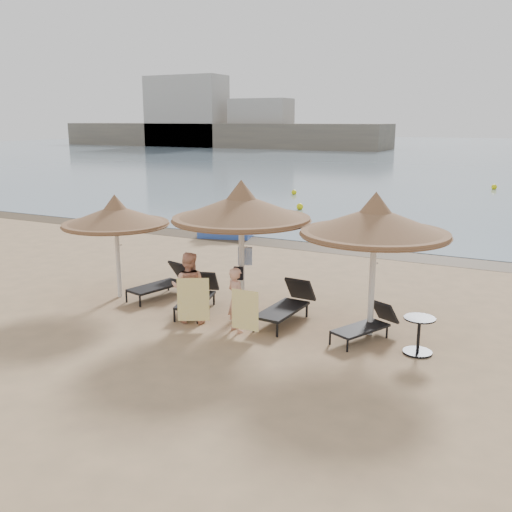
{
  "coord_description": "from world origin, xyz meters",
  "views": [
    {
      "loc": [
        6.87,
        -10.08,
        4.6
      ],
      "look_at": [
        1.2,
        1.2,
        1.58
      ],
      "focal_mm": 40.0,
      "sensor_mm": 36.0,
      "label": 1
    }
  ],
  "objects": [
    {
      "name": "lounger_far_right",
      "position": [
        3.82,
        1.34,
        0.33
      ],
      "size": [
        1.19,
        1.72,
        0.74
      ],
      "rotation": [
        0.0,
        0.0,
        -0.44
      ],
      "color": "black",
      "rests_on": "ground"
    },
    {
      "name": "ground",
      "position": [
        0.0,
        0.0,
        0.0
      ],
      "size": [
        160.0,
        160.0,
        0.0
      ],
      "primitive_type": "plane",
      "color": "tan",
      "rests_on": "ground"
    },
    {
      "name": "sea",
      "position": [
        0.0,
        80.0,
        0.01
      ],
      "size": [
        200.0,
        140.0,
        0.03
      ],
      "primitive_type": "cube",
      "color": "slate",
      "rests_on": "ground"
    },
    {
      "name": "palapa_center",
      "position": [
        0.65,
        1.53,
        2.6
      ],
      "size": [
        3.29,
        3.29,
        3.26
      ],
      "rotation": [
        0.0,
        0.0,
        -0.35
      ],
      "color": "silver",
      "rests_on": "ground"
    },
    {
      "name": "towel_right",
      "position": [
        1.44,
        0.2,
        0.62
      ],
      "size": [
        0.64,
        0.03,
        0.9
      ],
      "rotation": [
        0.0,
        0.0,
        0.02
      ],
      "color": "yellow",
      "rests_on": "ground"
    },
    {
      "name": "palapa_right",
      "position": [
        3.8,
        1.59,
        2.51
      ],
      "size": [
        3.18,
        3.18,
        3.15
      ],
      "rotation": [
        0.0,
        0.0,
        -0.39
      ],
      "color": "silver",
      "rests_on": "ground"
    },
    {
      "name": "lounger_far_left",
      "position": [
        -1.92,
        1.89,
        0.38
      ],
      "size": [
        1.06,
        1.97,
        0.84
      ],
      "rotation": [
        0.0,
        0.0,
        -0.25
      ],
      "color": "black",
      "rests_on": "ground"
    },
    {
      "name": "person_right",
      "position": [
        1.09,
        0.45,
        0.85
      ],
      "size": [
        0.93,
        0.82,
        1.7
      ],
      "primitive_type": "imported",
      "rotation": [
        0.0,
        0.0,
        2.64
      ],
      "color": "#E19D7E",
      "rests_on": "ground"
    },
    {
      "name": "palapa_left",
      "position": [
        -2.91,
        1.29,
        2.18
      ],
      "size": [
        2.77,
        2.77,
        2.74
      ],
      "rotation": [
        0.0,
        0.0,
        -0.03
      ],
      "color": "silver",
      "rests_on": "ground"
    },
    {
      "name": "far_shore",
      "position": [
        -25.1,
        77.82,
        2.91
      ],
      "size": [
        150.0,
        54.8,
        12.0
      ],
      "color": "#6E6352",
      "rests_on": "ground"
    },
    {
      "name": "bag_dark",
      "position": [
        0.65,
        1.37,
        1.06
      ],
      "size": [
        0.23,
        0.13,
        0.31
      ],
      "rotation": [
        0.0,
        0.0,
        0.29
      ],
      "color": "black",
      "rests_on": "ground"
    },
    {
      "name": "bag_patterned",
      "position": [
        0.65,
        1.71,
        1.41
      ],
      "size": [
        0.35,
        0.24,
        0.43
      ],
      "rotation": [
        0.0,
        0.0,
        0.42
      ],
      "color": "white",
      "rests_on": "ground"
    },
    {
      "name": "side_table",
      "position": [
        4.96,
        1.01,
        0.36
      ],
      "size": [
        0.63,
        0.63,
        0.76
      ],
      "rotation": [
        0.0,
        0.0,
        0.06
      ],
      "color": "black",
      "rests_on": "ground"
    },
    {
      "name": "pedal_boat",
      "position": [
        -4.38,
        9.55,
        0.36
      ],
      "size": [
        2.31,
        1.71,
        0.96
      ],
      "rotation": [
        0.0,
        0.0,
        0.26
      ],
      "color": "#3052AD",
      "rests_on": "ground"
    },
    {
      "name": "buoy_mid",
      "position": [
        3.96,
        31.57,
        0.18
      ],
      "size": [
        0.37,
        0.37,
        0.37
      ],
      "primitive_type": "sphere",
      "color": "yellow",
      "rests_on": "ground"
    },
    {
      "name": "lounger_near_right",
      "position": [
        1.82,
        1.62,
        0.4
      ],
      "size": [
        0.79,
        2.03,
        0.89
      ],
      "rotation": [
        0.0,
        0.0,
        -0.07
      ],
      "color": "black",
      "rests_on": "ground"
    },
    {
      "name": "wet_sand_strip",
      "position": [
        0.0,
        9.4,
        0.0
      ],
      "size": [
        200.0,
        1.6,
        0.01
      ],
      "primitive_type": "cube",
      "color": "#493825",
      "rests_on": "ground"
    },
    {
      "name": "lounger_near_left",
      "position": [
        -0.49,
        1.37,
        0.38
      ],
      "size": [
        1.09,
        1.97,
        0.84
      ],
      "rotation": [
        0.0,
        0.0,
        0.27
      ],
      "color": "black",
      "rests_on": "ground"
    },
    {
      "name": "buoy_extra",
      "position": [
        -4.36,
        17.37,
        0.18
      ],
      "size": [
        0.36,
        0.36,
        0.36
      ],
      "primitive_type": "sphere",
      "color": "yellow",
      "rests_on": "ground"
    },
    {
      "name": "buoy_left",
      "position": [
        -7.05,
        22.95,
        0.16
      ],
      "size": [
        0.33,
        0.33,
        0.33
      ],
      "primitive_type": "sphere",
      "color": "yellow",
      "rests_on": "ground"
    },
    {
      "name": "person_left",
      "position": [
        -0.19,
        0.49,
        0.97
      ],
      "size": [
        1.04,
        0.85,
        1.94
      ],
      "primitive_type": "imported",
      "rotation": [
        0.0,
        0.0,
        3.5
      ],
      "color": "#E19D7E",
      "rests_on": "ground"
    },
    {
      "name": "towel_left",
      "position": [
        0.16,
        0.14,
        0.69
      ],
      "size": [
        0.64,
        0.35,
        1.0
      ],
      "rotation": [
        0.0,
        0.0,
        0.48
      ],
      "color": "yellow",
      "rests_on": "ground"
    }
  ]
}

